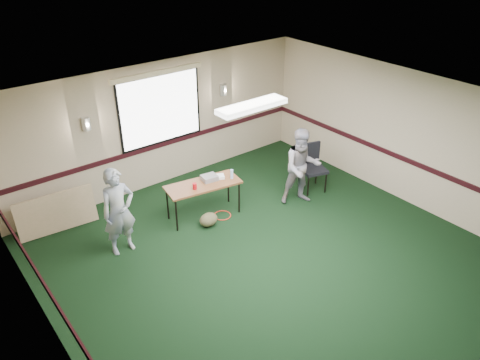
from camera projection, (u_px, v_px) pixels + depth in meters
ground at (288, 273)px, 7.80m from camera, size 8.00×8.00×0.00m
room_shell at (212, 144)px, 8.48m from camera, size 8.00×8.02×8.00m
folding_table at (203, 186)px, 8.97m from camera, size 1.52×0.81×0.72m
projector at (209, 178)px, 9.06m from camera, size 0.32×0.28×0.10m
game_console at (219, 177)px, 9.14m from camera, size 0.27×0.25×0.05m
red_cup at (195, 186)px, 8.75m from camera, size 0.08×0.08×0.12m
water_bottle at (232, 174)px, 9.09m from camera, size 0.06×0.06×0.19m
duffel_bag at (209, 220)px, 8.93m from camera, size 0.41×0.33×0.26m
cable_coil at (222, 215)px, 9.28m from camera, size 0.39×0.39×0.02m
folded_table at (57, 213)px, 8.71m from camera, size 1.46×0.34×0.74m
conference_chair at (311, 163)px, 9.98m from camera, size 0.63×0.64×1.01m
person_left at (119, 212)px, 7.95m from camera, size 0.59×0.39×1.61m
person_right at (302, 167)px, 9.37m from camera, size 0.98×0.90×1.62m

